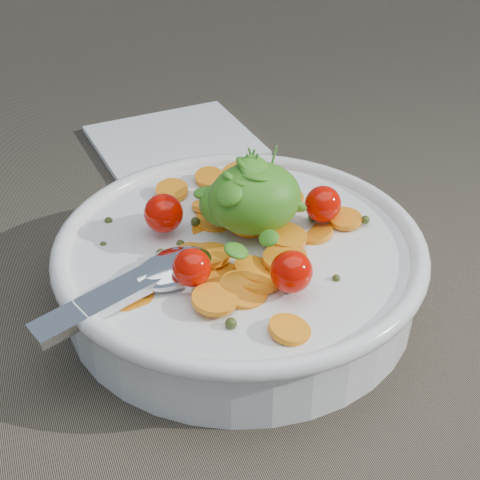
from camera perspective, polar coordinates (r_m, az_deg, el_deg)
name	(u,v)px	position (r m, az deg, el deg)	size (l,w,h in m)	color
ground	(265,282)	(0.58, 1.99, -3.25)	(6.00, 6.00, 0.00)	brown
bowl	(240,265)	(0.54, -0.02, -1.95)	(0.29, 0.27, 0.12)	white
napkin	(174,141)	(0.78, -5.12, 7.66)	(0.16, 0.14, 0.01)	white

